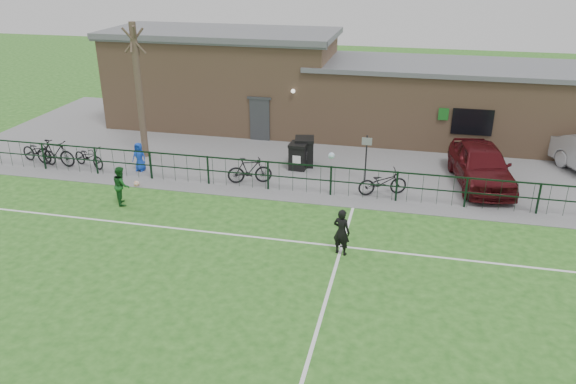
% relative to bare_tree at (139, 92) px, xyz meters
% --- Properties ---
extents(ground, '(90.00, 90.00, 0.00)m').
position_rel_bare_tree_xyz_m(ground, '(8.00, -10.50, -3.00)').
color(ground, '#265D1B').
rests_on(ground, ground).
extents(paving_strip, '(34.00, 13.00, 0.02)m').
position_rel_bare_tree_xyz_m(paving_strip, '(8.00, 3.00, -2.99)').
color(paving_strip, slate).
rests_on(paving_strip, ground).
extents(pitch_line_touch, '(28.00, 0.10, 0.01)m').
position_rel_bare_tree_xyz_m(pitch_line_touch, '(8.00, -2.70, -3.00)').
color(pitch_line_touch, white).
rests_on(pitch_line_touch, ground).
extents(pitch_line_mid, '(28.00, 0.10, 0.01)m').
position_rel_bare_tree_xyz_m(pitch_line_mid, '(8.00, -6.50, -3.00)').
color(pitch_line_mid, white).
rests_on(pitch_line_mid, ground).
extents(pitch_line_perp, '(0.10, 16.00, 0.01)m').
position_rel_bare_tree_xyz_m(pitch_line_perp, '(10.00, -10.50, -3.00)').
color(pitch_line_perp, white).
rests_on(pitch_line_perp, ground).
extents(perimeter_fence, '(28.00, 0.10, 1.20)m').
position_rel_bare_tree_xyz_m(perimeter_fence, '(8.00, -2.50, -2.40)').
color(perimeter_fence, black).
rests_on(perimeter_fence, ground).
extents(bare_tree, '(0.30, 0.30, 6.00)m').
position_rel_bare_tree_xyz_m(bare_tree, '(0.00, 0.00, 0.00)').
color(bare_tree, '#49392C').
rests_on(bare_tree, ground).
extents(wheelie_bin_left, '(0.74, 0.83, 1.07)m').
position_rel_bare_tree_xyz_m(wheelie_bin_left, '(7.20, 0.02, -2.45)').
color(wheelie_bin_left, black).
rests_on(wheelie_bin_left, paving_strip).
extents(wheelie_bin_right, '(0.92, 1.01, 1.17)m').
position_rel_bare_tree_xyz_m(wheelie_bin_right, '(7.36, 0.48, -2.40)').
color(wheelie_bin_right, black).
rests_on(wheelie_bin_right, paving_strip).
extents(sign_post, '(0.06, 0.06, 2.00)m').
position_rel_bare_tree_xyz_m(sign_post, '(10.17, -0.92, -1.98)').
color(sign_post, black).
rests_on(sign_post, paving_strip).
extents(car_maroon, '(2.70, 5.15, 1.67)m').
position_rel_bare_tree_xyz_m(car_maroon, '(14.70, -0.09, -2.14)').
color(car_maroon, '#4C0D12').
rests_on(car_maroon, paving_strip).
extents(bicycle_a, '(2.11, 1.15, 1.05)m').
position_rel_bare_tree_xyz_m(bicycle_a, '(-4.19, -1.86, -2.45)').
color(bicycle_a, black).
rests_on(bicycle_a, paving_strip).
extents(bicycle_b, '(1.97, 0.68, 1.17)m').
position_rel_bare_tree_xyz_m(bicycle_b, '(-3.26, -2.03, -2.40)').
color(bicycle_b, black).
rests_on(bicycle_b, paving_strip).
extents(bicycle_c, '(1.91, 1.20, 0.95)m').
position_rel_bare_tree_xyz_m(bicycle_c, '(-1.75, -1.85, -2.51)').
color(bicycle_c, black).
rests_on(bicycle_c, paving_strip).
extents(bicycle_d, '(1.87, 1.05, 1.08)m').
position_rel_bare_tree_xyz_m(bicycle_d, '(5.61, -2.03, -2.44)').
color(bicycle_d, black).
rests_on(bicycle_d, paving_strip).
extents(bicycle_e, '(2.03, 1.34, 1.01)m').
position_rel_bare_tree_xyz_m(bicycle_e, '(10.94, -2.01, -2.47)').
color(bicycle_e, black).
rests_on(bicycle_e, paving_strip).
extents(spectator_child, '(0.62, 0.42, 1.24)m').
position_rel_bare_tree_xyz_m(spectator_child, '(0.61, -1.76, -2.36)').
color(spectator_child, '#143EBC').
rests_on(spectator_child, paving_strip).
extents(goalkeeper_kick, '(1.17, 2.79, 2.47)m').
position_rel_bare_tree_xyz_m(goalkeeper_kick, '(10.00, -6.86, -2.19)').
color(goalkeeper_kick, black).
rests_on(goalkeeper_kick, ground).
extents(outfield_player, '(0.85, 0.90, 1.47)m').
position_rel_bare_tree_xyz_m(outfield_player, '(1.54, -5.01, -2.27)').
color(outfield_player, '#18541F').
rests_on(outfield_player, ground).
extents(ball_ground, '(0.23, 0.23, 0.23)m').
position_rel_bare_tree_xyz_m(ball_ground, '(1.25, -3.37, -2.88)').
color(ball_ground, white).
rests_on(ball_ground, ground).
extents(clubhouse, '(24.25, 5.40, 4.96)m').
position_rel_bare_tree_xyz_m(clubhouse, '(7.12, 6.00, -0.78)').
color(clubhouse, '#9F7858').
rests_on(clubhouse, ground).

